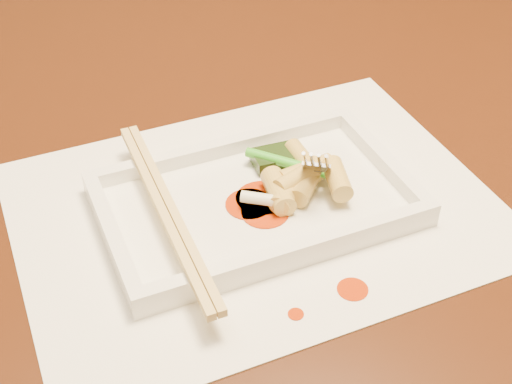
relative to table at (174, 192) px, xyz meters
name	(u,v)px	position (x,y,z in m)	size (l,w,h in m)	color
table	(174,192)	(0.00, 0.00, 0.00)	(1.40, 0.90, 0.75)	black
placemat	(256,209)	(0.03, -0.17, 0.10)	(0.40, 0.30, 0.00)	white
sauce_splatter_a	(353,289)	(0.06, -0.28, 0.10)	(0.02, 0.02, 0.00)	#B62E05
sauce_splatter_b	(296,314)	(0.01, -0.29, 0.10)	(0.01, 0.01, 0.00)	#B62E05
plate_base	(256,205)	(0.03, -0.17, 0.11)	(0.26, 0.16, 0.01)	white
plate_rim_far	(224,147)	(0.03, -0.09, 0.12)	(0.26, 0.01, 0.01)	white
plate_rim_near	(294,251)	(0.03, -0.24, 0.12)	(0.26, 0.01, 0.01)	white
plate_rim_left	(112,235)	(-0.10, -0.17, 0.12)	(0.01, 0.14, 0.01)	white
plate_rim_right	(383,160)	(0.15, -0.17, 0.12)	(0.01, 0.14, 0.01)	white
veg_piece	(274,158)	(0.06, -0.13, 0.12)	(0.04, 0.03, 0.01)	black
scallion_white	(265,199)	(0.03, -0.18, 0.12)	(0.01, 0.01, 0.04)	#EAEACC
scallion_green	(291,164)	(0.07, -0.15, 0.12)	(0.01, 0.01, 0.09)	#2A9818
chopstick_a	(162,211)	(-0.06, -0.17, 0.13)	(0.01, 0.24, 0.01)	tan
chopstick_b	(171,208)	(-0.05, -0.17, 0.13)	(0.01, 0.24, 0.01)	tan
fork	(325,99)	(0.10, -0.15, 0.18)	(0.09, 0.10, 0.14)	silver
sauce_blob_0	(262,198)	(0.03, -0.17, 0.11)	(0.05, 0.05, 0.00)	#B62E05
sauce_blob_1	(249,204)	(0.02, -0.17, 0.11)	(0.04, 0.04, 0.00)	#B62E05
sauce_blob_2	(265,212)	(0.03, -0.19, 0.11)	(0.04, 0.04, 0.00)	#B62E05
rice_cake_0	(306,172)	(0.08, -0.16, 0.12)	(0.02, 0.02, 0.05)	#D1BC61
rice_cake_1	(278,191)	(0.04, -0.18, 0.12)	(0.02, 0.02, 0.05)	#D1BC61
rice_cake_2	(298,178)	(0.06, -0.17, 0.13)	(0.02, 0.02, 0.05)	#D1BC61
rice_cake_3	(304,161)	(0.08, -0.15, 0.12)	(0.02, 0.02, 0.05)	#D1BC61
rice_cake_4	(307,181)	(0.07, -0.17, 0.12)	(0.02, 0.02, 0.05)	#D1BC61
rice_cake_5	(337,179)	(0.09, -0.19, 0.13)	(0.02, 0.02, 0.04)	#D1BC61
rice_cake_6	(287,193)	(0.05, -0.18, 0.12)	(0.02, 0.02, 0.04)	#D1BC61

